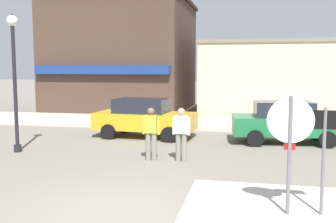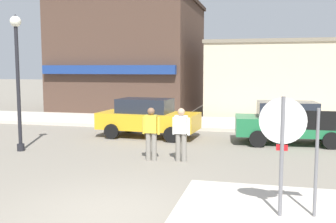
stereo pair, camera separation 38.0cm
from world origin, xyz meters
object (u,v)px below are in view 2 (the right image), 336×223
(stop_sign, at_px, (282,141))
(one_way_sign, at_px, (317,151))
(pedestrian_crossing_near, at_px, (181,133))
(pedestrian_crossing_far, at_px, (151,132))
(parked_car_nearest, at_px, (148,117))
(lamp_post, at_px, (17,63))
(parked_car_second, at_px, (290,122))

(stop_sign, relative_size, one_way_sign, 1.10)
(pedestrian_crossing_near, xyz_separation_m, pedestrian_crossing_far, (-0.91, -0.08, 0.00))
(parked_car_nearest, bearing_deg, lamp_post, -133.52)
(lamp_post, distance_m, pedestrian_crossing_far, 5.14)
(pedestrian_crossing_near, bearing_deg, parked_car_nearest, 119.67)
(one_way_sign, xyz_separation_m, lamp_post, (-8.87, 4.32, 1.63))
(one_way_sign, xyz_separation_m, parked_car_second, (0.04, 7.79, -0.52))
(lamp_post, bearing_deg, stop_sign, -28.14)
(one_way_sign, distance_m, parked_car_second, 7.81)
(parked_car_second, bearing_deg, pedestrian_crossing_far, -138.41)
(stop_sign, distance_m, parked_car_nearest, 9.41)
(parked_car_second, height_order, pedestrian_crossing_near, pedestrian_crossing_near)
(stop_sign, relative_size, parked_car_nearest, 0.56)
(parked_car_second, bearing_deg, lamp_post, -158.76)
(lamp_post, height_order, pedestrian_crossing_near, lamp_post)
(stop_sign, height_order, lamp_post, lamp_post)
(parked_car_nearest, relative_size, parked_car_second, 0.99)
(parked_car_nearest, bearing_deg, pedestrian_crossing_near, -60.33)
(lamp_post, xyz_separation_m, parked_car_second, (8.92, 3.47, -2.15))
(pedestrian_crossing_far, bearing_deg, one_way_sign, -43.86)
(stop_sign, xyz_separation_m, parked_car_second, (0.64, 7.89, -0.71))
(one_way_sign, height_order, lamp_post, lamp_post)
(lamp_post, bearing_deg, parked_car_second, 21.24)
(one_way_sign, relative_size, pedestrian_crossing_far, 1.30)
(stop_sign, height_order, parked_car_nearest, stop_sign)
(lamp_post, height_order, parked_car_nearest, lamp_post)
(parked_car_second, bearing_deg, one_way_sign, -90.31)
(lamp_post, relative_size, pedestrian_crossing_near, 2.82)
(one_way_sign, distance_m, pedestrian_crossing_near, 5.28)
(parked_car_nearest, bearing_deg, one_way_sign, -55.43)
(lamp_post, relative_size, pedestrian_crossing_far, 2.82)
(one_way_sign, relative_size, lamp_post, 0.46)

